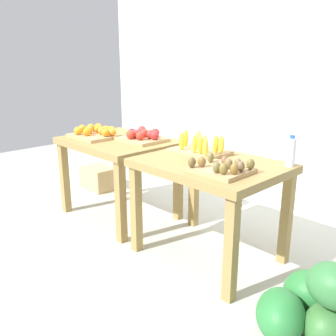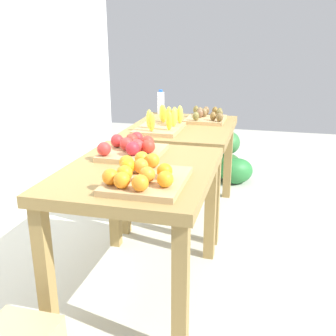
# 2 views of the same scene
# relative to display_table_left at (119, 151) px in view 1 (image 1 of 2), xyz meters

# --- Properties ---
(ground_plane) EXTENTS (8.00, 8.00, 0.00)m
(ground_plane) POSITION_rel_display_table_left_xyz_m (0.56, 0.00, -0.65)
(ground_plane) COLOR #B2B3A6
(back_wall) EXTENTS (4.40, 0.12, 3.00)m
(back_wall) POSITION_rel_display_table_left_xyz_m (0.56, 1.35, 0.85)
(back_wall) COLOR silver
(back_wall) RESTS_ON ground_plane
(display_table_left) EXTENTS (1.04, 0.80, 0.77)m
(display_table_left) POSITION_rel_display_table_left_xyz_m (0.00, 0.00, 0.00)
(display_table_left) COLOR olive
(display_table_left) RESTS_ON ground_plane
(display_table_right) EXTENTS (1.04, 0.80, 0.77)m
(display_table_right) POSITION_rel_display_table_left_xyz_m (1.12, 0.00, 0.00)
(display_table_right) COLOR olive
(display_table_right) RESTS_ON ground_plane
(orange_bin) EXTENTS (0.45, 0.36, 0.11)m
(orange_bin) POSITION_rel_display_table_left_xyz_m (-0.23, -0.10, 0.16)
(orange_bin) COLOR tan
(orange_bin) RESTS_ON display_table_left
(apple_bin) EXTENTS (0.40, 0.35, 0.11)m
(apple_bin) POSITION_rel_display_table_left_xyz_m (0.22, 0.11, 0.16)
(apple_bin) COLOR tan
(apple_bin) RESTS_ON display_table_left
(banana_crate) EXTENTS (0.44, 0.32, 0.17)m
(banana_crate) POSITION_rel_display_table_left_xyz_m (0.92, 0.11, 0.16)
(banana_crate) COLOR tan
(banana_crate) RESTS_ON display_table_right
(kiwi_bin) EXTENTS (0.37, 0.32, 0.10)m
(kiwi_bin) POSITION_rel_display_table_left_xyz_m (1.35, -0.16, 0.15)
(kiwi_bin) COLOR tan
(kiwi_bin) RESTS_ON display_table_right
(water_bottle) EXTENTS (0.06, 0.06, 0.22)m
(water_bottle) POSITION_rel_display_table_left_xyz_m (1.58, 0.30, 0.22)
(water_bottle) COLOR silver
(water_bottle) RESTS_ON display_table_right
(watermelon_pile) EXTENTS (0.58, 0.70, 0.49)m
(watermelon_pile) POSITION_rel_display_table_left_xyz_m (2.07, -0.26, -0.47)
(watermelon_pile) COLOR #346931
(watermelon_pile) RESTS_ON ground_plane
(cardboard_produce_box) EXTENTS (0.40, 0.30, 0.26)m
(cardboard_produce_box) POSITION_rel_display_table_left_xyz_m (-0.83, 0.30, -0.52)
(cardboard_produce_box) COLOR tan
(cardboard_produce_box) RESTS_ON ground_plane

